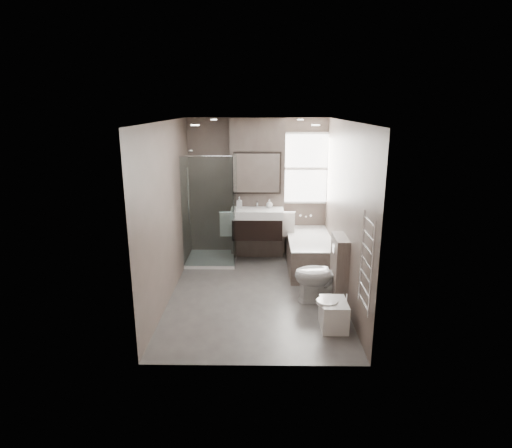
{
  "coord_description": "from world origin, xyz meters",
  "views": [
    {
      "loc": [
        0.07,
        -6.08,
        2.81
      ],
      "look_at": [
        -0.01,
        0.15,
        1.08
      ],
      "focal_mm": 30.0,
      "sensor_mm": 36.0,
      "label": 1
    }
  ],
  "objects_px": {
    "toilet": "(322,275)",
    "bidet": "(333,314)",
    "bathtub": "(309,251)",
    "vanity": "(257,223)"
  },
  "relations": [
    {
      "from": "vanity",
      "to": "bidet",
      "type": "bearing_deg",
      "value": -67.55
    },
    {
      "from": "vanity",
      "to": "toilet",
      "type": "distance_m",
      "value": 1.95
    },
    {
      "from": "toilet",
      "to": "bathtub",
      "type": "bearing_deg",
      "value": 179.64
    },
    {
      "from": "toilet",
      "to": "bidet",
      "type": "distance_m",
      "value": 0.83
    },
    {
      "from": "bathtub",
      "to": "toilet",
      "type": "bearing_deg",
      "value": -88.06
    },
    {
      "from": "bathtub",
      "to": "bidet",
      "type": "bearing_deg",
      "value": -87.59
    },
    {
      "from": "vanity",
      "to": "toilet",
      "type": "height_order",
      "value": "vanity"
    },
    {
      "from": "bathtub",
      "to": "toilet",
      "type": "height_order",
      "value": "toilet"
    },
    {
      "from": "bathtub",
      "to": "bidet",
      "type": "xyz_separation_m",
      "value": [
        0.09,
        -2.13,
        -0.12
      ]
    },
    {
      "from": "vanity",
      "to": "bidet",
      "type": "height_order",
      "value": "vanity"
    }
  ]
}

